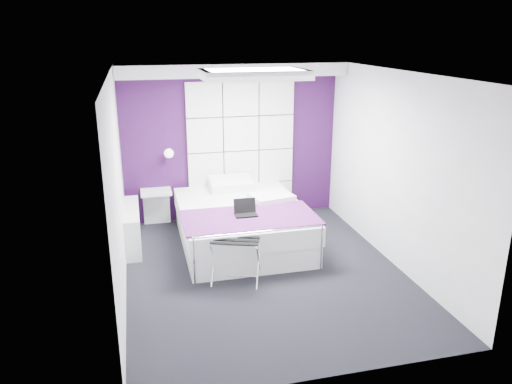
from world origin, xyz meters
TOP-DOWN VIEW (x-y plane):
  - floor at (0.00, 0.00)m, footprint 4.40×4.40m
  - ceiling at (0.00, 0.00)m, footprint 4.40×4.40m
  - wall_back at (0.00, 2.20)m, footprint 3.60×0.00m
  - wall_left at (-1.80, 0.00)m, footprint 0.00×4.40m
  - wall_right at (1.80, 0.00)m, footprint 0.00×4.40m
  - accent_wall at (0.00, 2.19)m, footprint 3.58×0.02m
  - soffit at (0.00, 1.95)m, footprint 3.58×0.50m
  - headboard at (0.15, 2.14)m, footprint 1.80×0.08m
  - skylight at (0.00, 0.60)m, footprint 1.36×0.86m
  - wall_lamp at (-1.05, 2.06)m, footprint 0.15×0.15m
  - radiator at (-1.69, 1.30)m, footprint 0.22×1.20m
  - bed at (-0.10, 1.02)m, footprint 1.86×2.25m
  - nightstand at (-1.29, 2.02)m, footprint 0.49×0.38m
  - luggage_rack at (-0.41, -0.13)m, footprint 0.60×0.44m
  - laptop at (-0.14, 0.55)m, footprint 0.31×0.22m

SIDE VIEW (x-z plane):
  - floor at x=0.00m, z-range 0.00..0.00m
  - luggage_rack at x=-0.41m, z-range 0.00..0.59m
  - radiator at x=-1.69m, z-range 0.00..0.60m
  - bed at x=-0.10m, z-range -0.06..0.72m
  - nightstand at x=-1.29m, z-range 0.57..0.62m
  - laptop at x=-0.14m, z-range 0.58..0.80m
  - headboard at x=0.15m, z-range 0.02..2.32m
  - wall_lamp at x=-1.05m, z-range 1.15..1.29m
  - wall_left at x=-1.80m, z-range -0.90..3.50m
  - wall_right at x=1.80m, z-range -0.90..3.50m
  - accent_wall at x=0.00m, z-range 0.01..2.59m
  - wall_back at x=0.00m, z-range -0.50..3.10m
  - soffit at x=0.00m, z-range 2.40..2.60m
  - skylight at x=0.00m, z-range 2.49..2.61m
  - ceiling at x=0.00m, z-range 2.60..2.60m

